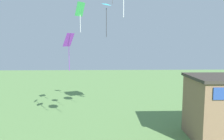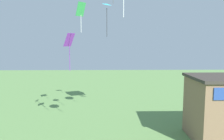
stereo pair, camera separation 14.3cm
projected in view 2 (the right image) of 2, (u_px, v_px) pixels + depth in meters
name	position (u px, v px, depth m)	size (l,w,h in m)	color
kite_purple_streamer	(69.00, 43.00, 19.82)	(1.03, 1.13, 3.43)	purple
kite_green_diamond	(81.00, 11.00, 21.43)	(1.00, 1.06, 2.91)	green
kite_cyan_delta	(107.00, 6.00, 18.57)	(1.15, 1.14, 2.92)	#2DB2C6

